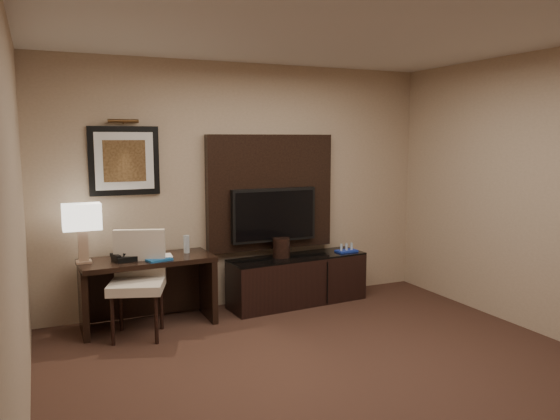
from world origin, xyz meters
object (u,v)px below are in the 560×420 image
desk (148,292)px  desk_chair (137,285)px  table_lamp (83,235)px  water_bottle (187,244)px  credenza (298,280)px  ice_bucket (281,248)px  desk_phone (125,256)px  minibar_tray (346,248)px  tv (274,215)px

desk → desk_chair: bearing=-121.3°
desk_chair → table_lamp: (-0.44, 0.33, 0.46)m
water_bottle → desk: bearing=-169.0°
credenza → ice_bucket: ice_bucket is taller
desk → desk_phone: (-0.22, -0.04, 0.40)m
desk_phone → ice_bucket: bearing=-10.6°
table_lamp → desk_phone: bearing=-13.1°
ice_bucket → minibar_tray: 0.83m
desk → credenza: desk is taller
desk_phone → table_lamp: bearing=152.4°
desk_chair → desk_phone: desk_chair is taller
minibar_tray → ice_bucket: bearing=177.0°
desk → minibar_tray: desk is taller
desk → minibar_tray: bearing=-2.1°
desk_chair → tv: bearing=35.1°
credenza → desk_phone: (-1.92, -0.09, 0.47)m
table_lamp → ice_bucket: bearing=0.9°
credenza → minibar_tray: bearing=-5.7°
tv → desk_phone: tv is taller
ice_bucket → desk_phone: bearing=-176.0°
table_lamp → minibar_tray: (2.92, -0.01, -0.37)m
credenza → tv: tv is taller
desk_phone → water_bottle: 0.66m
desk → water_bottle: (0.42, 0.08, 0.44)m
desk_chair → table_lamp: 0.71m
table_lamp → ice_bucket: 2.12m
table_lamp → water_bottle: bearing=2.2°
desk_chair → desk_phone: (-0.07, 0.24, 0.24)m
credenza → table_lamp: bearing=176.0°
desk → tv: bearing=4.5°
ice_bucket → minibar_tray: size_ratio=0.89×
water_bottle → ice_bucket: (1.08, -0.01, -0.13)m
desk → minibar_tray: size_ratio=5.32×
desk → water_bottle: 0.61m
credenza → minibar_tray: size_ratio=6.57×
credenza → ice_bucket: bearing=168.1°
table_lamp → desk_phone: size_ratio=2.64×
table_lamp → ice_bucket: size_ratio=2.51×
water_bottle → minibar_tray: bearing=-1.5°
credenza → table_lamp: (-2.29, -0.01, 0.69)m
minibar_tray → water_bottle: bearing=178.5°
desk → ice_bucket: bearing=0.0°
desk_phone → minibar_tray: desk_phone is taller
water_bottle → minibar_tray: 1.91m
credenza → table_lamp: table_lamp is taller
tv → water_bottle: size_ratio=5.43×
table_lamp → desk_phone: table_lamp is taller
tv → table_lamp: tv is taller
water_bottle → ice_bucket: water_bottle is taller
minibar_tray → desk: bearing=-179.2°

